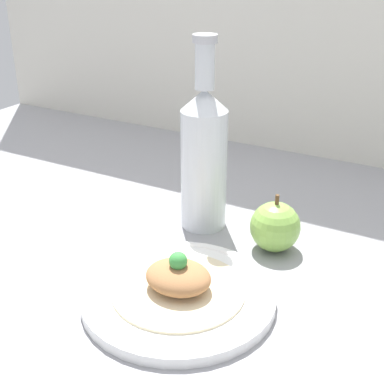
% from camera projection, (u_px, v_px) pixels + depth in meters
% --- Properties ---
extents(ground_plane, '(1.80, 1.10, 0.04)m').
position_uv_depth(ground_plane, '(208.00, 280.00, 0.79)').
color(ground_plane, gray).
extents(plate, '(0.26, 0.26, 0.02)m').
position_uv_depth(plate, '(178.00, 294.00, 0.71)').
color(plate, white).
rests_on(plate, ground_plane).
extents(plated_food, '(0.18, 0.18, 0.06)m').
position_uv_depth(plated_food, '(177.00, 280.00, 0.70)').
color(plated_food, beige).
rests_on(plated_food, plate).
extents(cider_bottle, '(0.08, 0.08, 0.31)m').
position_uv_depth(cider_bottle, '(204.00, 155.00, 0.85)').
color(cider_bottle, silver).
rests_on(cider_bottle, ground_plane).
extents(apple, '(0.08, 0.08, 0.09)m').
position_uv_depth(apple, '(275.00, 227.00, 0.82)').
color(apple, '#84B74C').
rests_on(apple, ground_plane).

